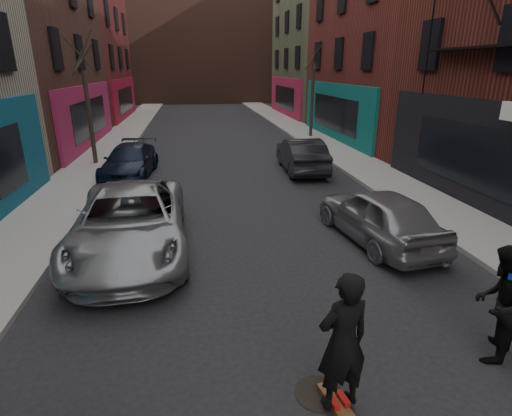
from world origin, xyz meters
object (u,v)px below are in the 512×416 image
object	(u,v)px
tree_left_far	(86,92)
skateboarder	(343,342)
pedestrian	(500,304)
skateboard	(337,405)
tree_right_far	(313,82)
parked_right_end	(301,155)
manhole	(319,393)
parked_left_far	(130,222)
parked_right_far	(379,215)
parked_left_end	(130,161)

from	to	relation	value
tree_left_far	skateboarder	distance (m)	17.08
skateboarder	pedestrian	world-z (taller)	skateboarder
tree_left_far	skateboard	size ratio (longest dim) A/B	8.12
tree_right_far	parked_right_end	world-z (taller)	tree_right_far
skateboard	skateboarder	xyz separation A→B (m)	(0.00, 0.00, 1.05)
manhole	skateboard	bearing A→B (deg)	-58.82
parked_left_far	parked_right_end	xyz separation A→B (m)	(6.40, 7.44, -0.07)
parked_right_far	tree_right_far	bearing A→B (deg)	-107.80
tree_right_far	pedestrian	xyz separation A→B (m)	(-3.20, -21.04, -2.56)
parked_right_end	manhole	world-z (taller)	parked_right_end
skateboard	manhole	world-z (taller)	skateboard
parked_right_end	pedestrian	bearing A→B (deg)	91.80
manhole	parked_left_far	bearing A→B (deg)	121.54
tree_left_far	pedestrian	size ratio (longest dim) A/B	3.36
parked_left_far	parked_left_end	bearing A→B (deg)	95.34
tree_left_far	skateboarder	xyz separation A→B (m)	(6.41, -15.67, -2.28)
tree_left_far	parked_left_far	bearing A→B (deg)	-73.49
tree_right_far	pedestrian	size ratio (longest dim) A/B	3.51
parked_right_far	skateboard	size ratio (longest dim) A/B	5.37
pedestrian	manhole	size ratio (longest dim) A/B	2.77
skateboard	manhole	distance (m)	0.34
parked_right_far	manhole	world-z (taller)	parked_right_far
tree_left_far	parked_right_end	distance (m)	10.12
parked_left_far	skateboard	world-z (taller)	parked_left_far
parked_right_end	skateboard	xyz separation A→B (m)	(-2.99, -13.00, -0.69)
parked_left_end	parked_right_end	bearing A→B (deg)	3.29
parked_right_far	pedestrian	xyz separation A→B (m)	(-0.20, -4.59, 0.24)
parked_right_far	parked_right_end	bearing A→B (deg)	-97.46
pedestrian	manhole	xyz separation A→B (m)	(-2.97, -0.35, -0.97)
parked_right_far	skateboarder	world-z (taller)	skateboarder
tree_left_far	parked_left_far	size ratio (longest dim) A/B	1.12
skateboard	tree_right_far	bearing A→B (deg)	64.00
manhole	parked_right_far	bearing A→B (deg)	57.30
tree_right_far	parked_left_far	size ratio (longest dim) A/B	1.17
parked_left_far	parked_right_far	xyz separation A→B (m)	(6.40, -0.33, -0.08)
tree_right_far	parked_right_end	xyz separation A→B (m)	(-3.00, -8.68, -2.79)
tree_right_far	parked_left_end	bearing A→B (deg)	-141.21
tree_left_far	parked_right_end	xyz separation A→B (m)	(9.40, -2.68, -2.64)
tree_right_far	manhole	bearing A→B (deg)	-106.09
manhole	parked_left_end	bearing A→B (deg)	108.30
parked_left_end	tree_left_far	bearing A→B (deg)	134.20
pedestrian	manhole	distance (m)	3.14
tree_left_far	parked_right_far	bearing A→B (deg)	-48.02
parked_right_far	manhole	size ratio (longest dim) A/B	6.14
pedestrian	skateboarder	bearing A→B (deg)	-26.88
tree_right_far	skateboarder	size ratio (longest dim) A/B	3.42
tree_left_far	parked_left_end	world-z (taller)	tree_left_far
tree_left_far	pedestrian	bearing A→B (deg)	-58.54
tree_left_far	parked_right_far	xyz separation A→B (m)	(9.40, -10.45, -2.65)
tree_left_far	skateboarder	size ratio (longest dim) A/B	3.26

